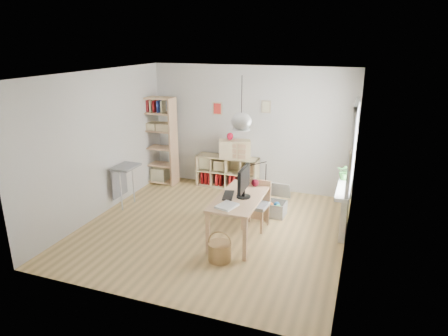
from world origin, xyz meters
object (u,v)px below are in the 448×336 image
(chair, at_px, (257,201))
(monitor, at_px, (244,181))
(tall_bookshelf, at_px, (158,137))
(desk, at_px, (240,201))
(drawer_chest, at_px, (235,149))
(storage_chest, at_px, (273,205))
(cube_shelf, at_px, (227,174))

(chair, height_order, monitor, monitor)
(tall_bookshelf, xyz_separation_m, chair, (2.74, -1.47, -0.60))
(desk, bearing_deg, tall_bookshelf, 142.99)
(tall_bookshelf, height_order, drawer_chest, tall_bookshelf)
(storage_chest, bearing_deg, chair, -100.17)
(desk, bearing_deg, monitor, -23.49)
(storage_chest, distance_m, monitor, 1.44)
(chair, height_order, drawer_chest, drawer_chest)
(cube_shelf, distance_m, chair, 2.11)
(desk, height_order, tall_bookshelf, tall_bookshelf)
(cube_shelf, distance_m, storage_chest, 1.73)
(tall_bookshelf, relative_size, drawer_chest, 2.92)
(storage_chest, relative_size, monitor, 1.08)
(desk, height_order, drawer_chest, drawer_chest)
(drawer_chest, bearing_deg, desk, -89.72)
(tall_bookshelf, xyz_separation_m, storage_chest, (2.89, -0.83, -0.90))
(chair, distance_m, storage_chest, 0.71)
(chair, distance_m, monitor, 0.76)
(tall_bookshelf, distance_m, drawer_chest, 1.78)
(cube_shelf, distance_m, drawer_chest, 0.65)
(monitor, bearing_deg, chair, 77.32)
(cube_shelf, relative_size, drawer_chest, 2.05)
(desk, relative_size, storage_chest, 2.37)
(desk, bearing_deg, chair, 72.21)
(tall_bookshelf, bearing_deg, chair, -28.13)
(cube_shelf, distance_m, monitor, 2.61)
(monitor, bearing_deg, cube_shelf, 113.32)
(monitor, xyz_separation_m, drawer_chest, (-0.89, 2.22, -0.12))
(chair, relative_size, storage_chest, 1.34)
(cube_shelf, bearing_deg, tall_bookshelf, -169.81)
(storage_chest, relative_size, drawer_chest, 0.92)
(chair, bearing_deg, monitor, -96.21)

